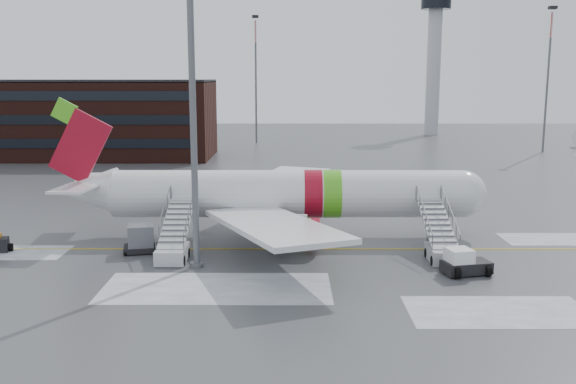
{
  "coord_description": "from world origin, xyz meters",
  "views": [
    {
      "loc": [
        -1.55,
        -47.61,
        12.78
      ],
      "look_at": [
        -1.64,
        1.05,
        4.0
      ],
      "focal_mm": 40.0,
      "sensor_mm": 36.0,
      "label": 1
    }
  ],
  "objects_px": {
    "airliner": "(276,195)",
    "pushback_tug": "(464,263)",
    "uld_container": "(141,240)",
    "light_mast_near": "(191,45)",
    "airstair_aft": "(174,244)",
    "airstair_fwd": "(441,244)"
  },
  "relations": [
    {
      "from": "airstair_aft",
      "to": "pushback_tug",
      "type": "bearing_deg",
      "value": -10.69
    },
    {
      "from": "airliner",
      "to": "pushback_tug",
      "type": "xyz_separation_m",
      "value": [
        12.46,
        -10.24,
        -2.64
      ]
    },
    {
      "from": "airliner",
      "to": "pushback_tug",
      "type": "distance_m",
      "value": 16.35
    },
    {
      "from": "pushback_tug",
      "to": "light_mast_near",
      "type": "bearing_deg",
      "value": 174.61
    },
    {
      "from": "uld_container",
      "to": "light_mast_near",
      "type": "relative_size",
      "value": 0.1
    },
    {
      "from": "pushback_tug",
      "to": "airstair_aft",
      "type": "bearing_deg",
      "value": 169.31
    },
    {
      "from": "airliner",
      "to": "airstair_aft",
      "type": "xyz_separation_m",
      "value": [
        -7.15,
        -6.54,
        -2.35
      ]
    },
    {
      "from": "uld_container",
      "to": "pushback_tug",
      "type": "bearing_deg",
      "value": -13.44
    },
    {
      "from": "airstair_fwd",
      "to": "uld_container",
      "type": "bearing_deg",
      "value": 175.68
    },
    {
      "from": "uld_container",
      "to": "airstair_fwd",
      "type": "bearing_deg",
      "value": -4.32
    },
    {
      "from": "airliner",
      "to": "uld_container",
      "type": "relative_size",
      "value": 12.37
    },
    {
      "from": "pushback_tug",
      "to": "uld_container",
      "type": "distance_m",
      "value": 22.96
    },
    {
      "from": "airstair_fwd",
      "to": "light_mast_near",
      "type": "bearing_deg",
      "value": -173.21
    },
    {
      "from": "airliner",
      "to": "airstair_aft",
      "type": "height_order",
      "value": "airliner"
    },
    {
      "from": "airstair_aft",
      "to": "uld_container",
      "type": "height_order",
      "value": "airstair_aft"
    },
    {
      "from": "pushback_tug",
      "to": "light_mast_near",
      "type": "height_order",
      "value": "light_mast_near"
    },
    {
      "from": "uld_container",
      "to": "light_mast_near",
      "type": "distance_m",
      "value": 14.99
    },
    {
      "from": "airliner",
      "to": "airstair_aft",
      "type": "bearing_deg",
      "value": -137.56
    },
    {
      "from": "airstair_aft",
      "to": "pushback_tug",
      "type": "relative_size",
      "value": 2.29
    },
    {
      "from": "light_mast_near",
      "to": "airliner",
      "type": "bearing_deg",
      "value": 58.49
    },
    {
      "from": "airstair_fwd",
      "to": "pushback_tug",
      "type": "height_order",
      "value": "airstair_fwd"
    },
    {
      "from": "pushback_tug",
      "to": "uld_container",
      "type": "bearing_deg",
      "value": 166.56
    }
  ]
}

